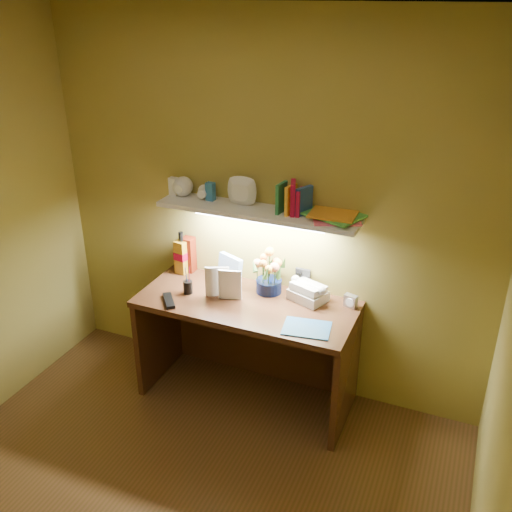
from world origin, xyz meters
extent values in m
cube|color=#3E2110|center=(0.00, 1.20, 0.38)|extent=(1.40, 0.60, 0.75)
cube|color=#BBBCC0|center=(0.63, 1.40, 0.79)|extent=(0.09, 0.06, 0.08)
cube|color=#5F1707|center=(-0.55, 1.45, 0.88)|extent=(0.08, 0.08, 0.25)
cylinder|color=black|center=(-0.40, 1.16, 0.82)|extent=(0.07, 0.07, 0.15)
cube|color=black|center=(-0.45, 1.00, 0.76)|extent=(0.16, 0.18, 0.02)
cube|color=#2A6CAA|center=(0.46, 1.05, 0.75)|extent=(0.30, 0.24, 0.01)
imported|color=white|center=(-0.27, 1.16, 0.85)|extent=(0.15, 0.08, 0.21)
imported|color=white|center=(-0.18, 1.17, 0.85)|extent=(0.15, 0.05, 0.21)
cube|color=white|center=(0.00, 1.38, 1.30)|extent=(1.30, 0.25, 0.03)
imported|color=white|center=(-0.55, 1.36, 1.37)|extent=(0.14, 0.14, 0.10)
imported|color=white|center=(-0.39, 1.37, 1.36)|extent=(0.10, 0.10, 0.08)
imported|color=white|center=(-0.11, 1.37, 1.34)|extent=(0.21, 0.21, 0.05)
cube|color=white|center=(-0.61, 1.41, 1.38)|extent=(0.06, 0.05, 0.12)
cube|color=#2A6CAA|center=(-0.34, 1.42, 1.37)|extent=(0.06, 0.05, 0.12)
cube|color=#B00D33|center=(0.23, 1.40, 1.42)|extent=(0.07, 0.14, 0.20)
cube|color=#FFAB28|center=(0.22, 1.38, 1.41)|extent=(0.04, 0.12, 0.18)
cube|color=#244E99|center=(0.29, 1.41, 1.40)|extent=(0.08, 0.13, 0.17)
cube|color=#297F46|center=(0.15, 1.39, 1.41)|extent=(0.03, 0.12, 0.19)
cube|color=#B00D33|center=(0.27, 1.40, 1.40)|extent=(0.03, 0.12, 0.16)
cube|color=#F95E88|center=(0.50, 1.40, 1.32)|extent=(0.33, 0.29, 0.01)
cube|color=green|center=(0.47, 1.43, 1.34)|extent=(0.39, 0.34, 0.01)
cube|color=orange|center=(0.48, 1.40, 1.35)|extent=(0.28, 0.21, 0.01)
camera|label=1|loc=(1.29, -1.68, 2.56)|focal=40.00mm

